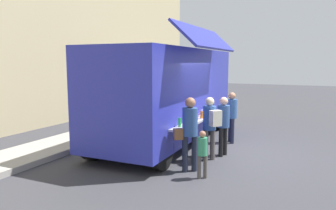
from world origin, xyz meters
name	(u,v)px	position (x,y,z in m)	size (l,w,h in m)	color
ground_plane	(229,153)	(0.00, 0.00, 0.00)	(60.00, 60.00, 0.00)	#38383D
curb_strip	(0,163)	(-3.61, 4.70, 0.07)	(28.00, 1.60, 0.15)	#9E998E
food_truck_main	(168,92)	(0.39, 2.08, 1.59)	(6.51, 3.07, 3.50)	#282EA1
trash_bin	(165,105)	(4.83, 4.40, 0.52)	(0.60, 0.60, 1.05)	#2C5B39
customer_front_ordering	(223,121)	(-0.36, 0.07, 0.96)	(0.33, 0.33, 1.60)	black
customer_mid_with_backpack	(210,122)	(-0.94, 0.25, 1.00)	(0.48, 0.53, 1.64)	#4C4644
customer_rear_waiting	(189,128)	(-1.94, 0.42, 1.02)	(0.48, 0.52, 1.73)	#202536
customer_extra_browsing	(232,113)	(1.14, 0.24, 0.95)	(0.32, 0.32, 1.59)	#1F2139
child_near_queue	(202,150)	(-2.23, 0.00, 0.63)	(0.21, 0.21, 1.06)	#4E4743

